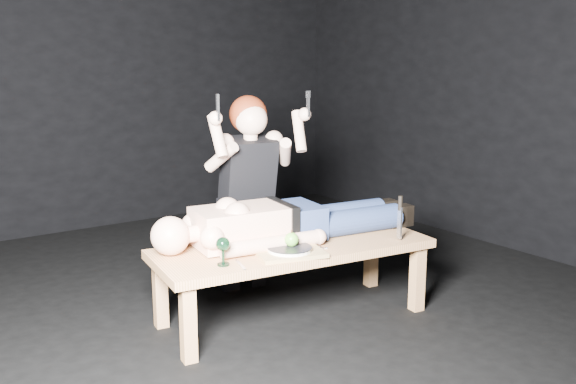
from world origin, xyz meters
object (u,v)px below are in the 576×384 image
(table, at_px, (293,282))
(carving_knife, at_px, (400,218))
(serving_tray, at_px, (290,253))
(lying_man, at_px, (291,216))
(kneeling_woman, at_px, (243,192))
(goblet, at_px, (223,251))

(table, relative_size, carving_knife, 6.01)
(table, height_order, serving_tray, serving_tray)
(lying_man, xyz_separation_m, carving_knife, (0.50, -0.40, -0.00))
(table, bearing_deg, serving_tray, -123.68)
(serving_tray, bearing_deg, carving_knife, -11.66)
(table, distance_m, lying_man, 0.38)
(kneeling_woman, xyz_separation_m, serving_tray, (-0.15, -0.73, -0.20))
(goblet, bearing_deg, kneeling_woman, 51.67)
(table, xyz_separation_m, serving_tray, (-0.13, -0.14, 0.24))
(lying_man, xyz_separation_m, serving_tray, (-0.19, -0.26, -0.13))
(carving_knife, bearing_deg, serving_tray, 175.82)
(kneeling_woman, bearing_deg, carving_knife, -49.40)
(lying_man, bearing_deg, goblet, -152.40)
(serving_tray, distance_m, goblet, 0.39)
(kneeling_woman, distance_m, serving_tray, 0.77)
(kneeling_woman, xyz_separation_m, goblet, (-0.54, -0.68, -0.13))
(table, distance_m, carving_knife, 0.73)
(kneeling_woman, bearing_deg, lying_man, -76.04)
(serving_tray, height_order, goblet, goblet)
(kneeling_woman, bearing_deg, serving_tray, -92.89)
(table, relative_size, lying_man, 0.97)
(table, xyz_separation_m, kneeling_woman, (0.02, 0.58, 0.43))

